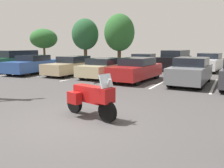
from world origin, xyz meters
The scene contains 15 objects.
ground centered at (0.00, 0.00, -0.05)m, with size 44.00×44.00×0.10m, color #423F3F.
motorcycle_touring centered at (0.18, 0.46, 0.65)m, with size 2.07×1.02×1.40m.
parking_stripes centered at (-1.17, 8.41, 0.00)m, with size 25.87×5.09×0.01m.
car_green centered at (-12.66, 8.84, 0.88)m, with size 2.10×4.90×1.76m.
car_blue centered at (-9.92, 8.09, 0.70)m, with size 2.24×4.84×1.43m.
car_tan centered at (-6.73, 8.78, 0.67)m, with size 1.91×4.62×1.38m.
car_champagne centered at (-3.94, 8.68, 0.66)m, with size 1.89×4.32×1.32m.
car_red centered at (-1.34, 8.20, 0.71)m, with size 2.06×4.68×1.43m.
car_grey centered at (1.88, 8.36, 0.74)m, with size 1.93×4.64×1.51m.
car_far_silver centered at (-3.56, 15.81, 0.68)m, with size 2.15×4.45×1.39m.
car_far_black centered at (-0.69, 16.06, 0.89)m, with size 2.23×4.96×1.75m.
car_far_white centered at (2.17, 16.04, 0.76)m, with size 2.21×4.61×1.53m.
tree_rear centered at (-8.19, 20.29, 3.65)m, with size 3.59×3.59×5.84m.
tree_right centered at (-12.41, 19.39, 3.50)m, with size 3.28×3.28×5.42m.
tree_far_left centered at (-18.34, 18.54, 3.04)m, with size 3.53×3.53×4.32m.
Camera 1 is at (3.87, -5.44, 2.19)m, focal length 37.74 mm.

